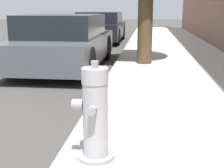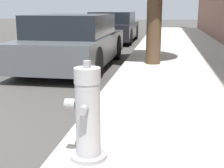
{
  "view_description": "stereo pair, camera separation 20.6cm",
  "coord_description": "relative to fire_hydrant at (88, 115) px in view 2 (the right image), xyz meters",
  "views": [
    {
      "loc": [
        2.98,
        -2.37,
        1.44
      ],
      "look_at": [
        2.55,
        1.36,
        0.52
      ],
      "focal_mm": 50.0,
      "sensor_mm": 36.0,
      "label": 1
    },
    {
      "loc": [
        3.19,
        -2.34,
        1.44
      ],
      "look_at": [
        2.55,
        1.36,
        0.52
      ],
      "focal_mm": 50.0,
      "sensor_mm": 36.0,
      "label": 2
    }
  ],
  "objects": [
    {
      "name": "fire_hydrant",
      "position": [
        0.0,
        0.0,
        0.0
      ],
      "size": [
        0.37,
        0.37,
        0.88
      ],
      "color": "#97979C",
      "rests_on": "sidewalk_slab"
    },
    {
      "name": "parked_car_near",
      "position": [
        -1.58,
        4.93,
        0.1
      ],
      "size": [
        1.86,
        4.35,
        1.29
      ],
      "color": "#4C5156",
      "rests_on": "ground_plane"
    },
    {
      "name": "parked_car_mid",
      "position": [
        -1.63,
        11.06,
        0.1
      ],
      "size": [
        1.88,
        3.97,
        1.28
      ],
      "color": "black",
      "rests_on": "ground_plane"
    }
  ]
}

